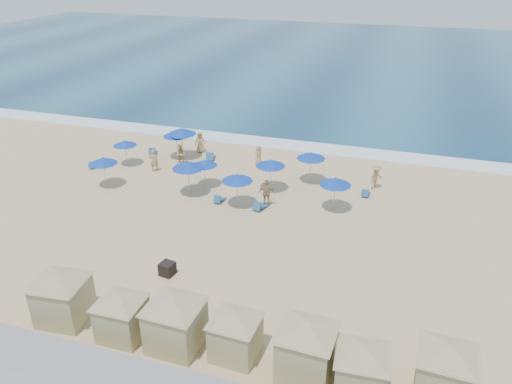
% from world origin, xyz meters
% --- Properties ---
extents(ground, '(160.00, 160.00, 0.00)m').
position_xyz_m(ground, '(0.00, 0.00, 0.00)').
color(ground, tan).
rests_on(ground, ground).
extents(ocean, '(160.00, 80.00, 0.06)m').
position_xyz_m(ocean, '(0.00, 55.00, 0.03)').
color(ocean, navy).
rests_on(ocean, ground).
extents(surf_line, '(160.00, 2.50, 0.08)m').
position_xyz_m(surf_line, '(0.00, 15.50, 0.04)').
color(surf_line, white).
rests_on(surf_line, ground).
extents(trash_bin, '(0.82, 0.82, 0.71)m').
position_xyz_m(trash_bin, '(-0.37, -5.15, 0.36)').
color(trash_bin, black).
rests_on(trash_bin, ground).
extents(cabana_0, '(4.56, 4.56, 2.88)m').
position_xyz_m(cabana_0, '(-3.29, -9.75, 1.65)').
color(cabana_0, tan).
rests_on(cabana_0, ground).
extents(cabana_1, '(4.05, 4.05, 2.54)m').
position_xyz_m(cabana_1, '(-0.12, -9.92, 1.46)').
color(cabana_1, tan).
rests_on(cabana_1, ground).
extents(cabana_2, '(4.66, 4.66, 2.92)m').
position_xyz_m(cabana_2, '(2.41, -9.76, 1.67)').
color(cabana_2, tan).
rests_on(cabana_2, ground).
extents(cabana_3, '(4.03, 4.03, 2.53)m').
position_xyz_m(cabana_3, '(5.05, -9.50, 1.45)').
color(cabana_3, tan).
rests_on(cabana_3, ground).
extents(cabana_4, '(4.60, 4.60, 2.89)m').
position_xyz_m(cabana_4, '(8.09, -9.56, 1.65)').
color(cabana_4, tan).
rests_on(cabana_4, ground).
extents(cabana_5, '(4.15, 4.15, 2.61)m').
position_xyz_m(cabana_5, '(10.33, -9.93, 1.49)').
color(cabana_5, tan).
rests_on(cabana_5, ground).
extents(cabana_6, '(4.44, 4.44, 2.79)m').
position_xyz_m(cabana_6, '(13.36, -9.10, 1.60)').
color(cabana_6, tan).
rests_on(cabana_6, ground).
extents(umbrella_0, '(1.87, 1.87, 2.13)m').
position_xyz_m(umbrella_0, '(-10.24, 7.37, 1.85)').
color(umbrella_0, '#A5A8AD').
rests_on(umbrella_0, ground).
extents(umbrella_1, '(2.16, 2.16, 2.46)m').
position_xyz_m(umbrella_1, '(-7.02, 9.90, 2.13)').
color(umbrella_1, '#A5A8AD').
rests_on(umbrella_1, ground).
extents(umbrella_2, '(2.03, 2.03, 2.31)m').
position_xyz_m(umbrella_2, '(-9.59, 3.39, 2.01)').
color(umbrella_2, '#A5A8AD').
rests_on(umbrella_2, ground).
extents(umbrella_3, '(2.35, 2.35, 2.68)m').
position_xyz_m(umbrella_3, '(-6.57, 10.07, 2.32)').
color(umbrella_3, '#A5A8AD').
rests_on(umbrella_3, ground).
extents(umbrella_4, '(1.86, 1.86, 2.11)m').
position_xyz_m(umbrella_4, '(-2.72, 5.60, 1.83)').
color(umbrella_4, '#A5A8AD').
rests_on(umbrella_4, ground).
extents(umbrella_5, '(2.26, 2.26, 2.58)m').
position_xyz_m(umbrella_5, '(-3.26, 4.01, 2.23)').
color(umbrella_5, '#A5A8AD').
rests_on(umbrella_5, ground).
extents(umbrella_6, '(2.12, 2.12, 2.42)m').
position_xyz_m(umbrella_6, '(1.95, 6.40, 2.10)').
color(umbrella_6, '#A5A8AD').
rests_on(umbrella_6, ground).
extents(umbrella_7, '(2.11, 2.11, 2.40)m').
position_xyz_m(umbrella_7, '(0.55, 3.40, 2.08)').
color(umbrella_7, '#A5A8AD').
rests_on(umbrella_7, ground).
extents(umbrella_8, '(2.13, 2.13, 2.43)m').
position_xyz_m(umbrella_8, '(4.37, 8.61, 2.10)').
color(umbrella_8, '#A5A8AD').
rests_on(umbrella_8, ground).
extents(umbrella_9, '(2.11, 2.11, 2.40)m').
position_xyz_m(umbrella_9, '(6.80, 4.75, 2.08)').
color(umbrella_9, '#A5A8AD').
rests_on(umbrella_9, ground).
extents(beach_chair_0, '(0.51, 1.13, 0.62)m').
position_xyz_m(beach_chair_0, '(-12.45, 6.04, 0.21)').
color(beach_chair_0, '#25558A').
rests_on(beach_chair_0, ground).
extents(beach_chair_1, '(1.00, 1.40, 0.70)m').
position_xyz_m(beach_chair_1, '(-9.34, 9.97, 0.24)').
color(beach_chair_1, '#25558A').
rests_on(beach_chair_1, ground).
extents(beach_chair_2, '(0.88, 1.47, 0.75)m').
position_xyz_m(beach_chair_2, '(-4.29, 10.36, 0.26)').
color(beach_chair_2, '#25558A').
rests_on(beach_chair_2, ground).
extents(beach_chair_3, '(0.62, 1.18, 0.63)m').
position_xyz_m(beach_chair_3, '(-0.83, 3.52, 0.22)').
color(beach_chair_3, '#25558A').
rests_on(beach_chair_3, ground).
extents(beach_chair_4, '(0.90, 1.38, 0.70)m').
position_xyz_m(beach_chair_4, '(2.12, 3.35, 0.24)').
color(beach_chair_4, '#25558A').
rests_on(beach_chair_4, ground).
extents(beach_chair_5, '(0.59, 1.16, 0.62)m').
position_xyz_m(beach_chair_5, '(8.59, 7.52, 0.21)').
color(beach_chair_5, '#25558A').
rests_on(beach_chair_5, ground).
extents(beachgoer_0, '(0.78, 0.67, 1.79)m').
position_xyz_m(beachgoer_0, '(-7.54, 6.91, 0.90)').
color(beachgoer_0, tan).
rests_on(beachgoer_0, ground).
extents(beachgoer_1, '(0.88, 0.73, 1.64)m').
position_xyz_m(beachgoer_1, '(-6.21, 8.88, 0.82)').
color(beachgoer_1, tan).
rests_on(beachgoer_1, ground).
extents(beachgoer_2, '(1.19, 0.73, 1.89)m').
position_xyz_m(beachgoer_2, '(2.40, 4.03, 0.95)').
color(beachgoer_2, tan).
rests_on(beachgoer_2, ground).
extents(beachgoer_3, '(1.22, 1.37, 1.84)m').
position_xyz_m(beachgoer_3, '(9.10, 8.91, 0.92)').
color(beachgoer_3, tan).
rests_on(beachgoer_3, ground).
extents(beachgoer_4, '(0.74, 0.92, 1.65)m').
position_xyz_m(beachgoer_4, '(-0.21, 10.57, 0.82)').
color(beachgoer_4, tan).
rests_on(beachgoer_4, ground).
extents(beachgoer_5, '(1.04, 0.87, 1.82)m').
position_xyz_m(beachgoer_5, '(-5.71, 11.59, 0.91)').
color(beachgoer_5, tan).
rests_on(beachgoer_5, ground).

